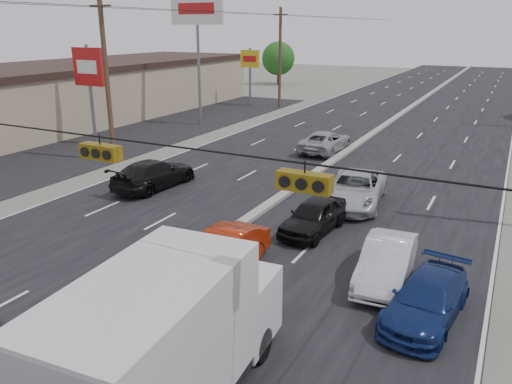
% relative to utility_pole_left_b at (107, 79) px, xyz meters
% --- Properties ---
extents(ground, '(200.00, 200.00, 0.00)m').
position_rel_utility_pole_left_b_xyz_m(ground, '(12.50, -15.00, -5.11)').
color(ground, '#606356').
rests_on(ground, ground).
extents(road_surface, '(20.00, 160.00, 0.02)m').
position_rel_utility_pole_left_b_xyz_m(road_surface, '(12.50, 15.00, -5.11)').
color(road_surface, black).
rests_on(road_surface, ground).
extents(center_median, '(0.50, 160.00, 0.20)m').
position_rel_utility_pole_left_b_xyz_m(center_median, '(12.50, 15.00, -5.01)').
color(center_median, gray).
rests_on(center_median, ground).
extents(strip_mall, '(12.00, 42.00, 4.60)m').
position_rel_utility_pole_left_b_xyz_m(strip_mall, '(-13.50, 10.00, -2.81)').
color(strip_mall, tan).
rests_on(strip_mall, ground).
extents(parking_lot, '(10.00, 42.00, 0.02)m').
position_rel_utility_pole_left_b_xyz_m(parking_lot, '(-4.50, 10.00, -5.11)').
color(parking_lot, black).
rests_on(parking_lot, ground).
extents(utility_pole_left_b, '(1.60, 0.30, 10.00)m').
position_rel_utility_pole_left_b_xyz_m(utility_pole_left_b, '(0.00, 0.00, 0.00)').
color(utility_pole_left_b, '#422D1E').
rests_on(utility_pole_left_b, ground).
extents(utility_pole_left_c, '(1.60, 0.30, 10.00)m').
position_rel_utility_pole_left_b_xyz_m(utility_pole_left_c, '(0.00, 25.00, 0.00)').
color(utility_pole_left_c, '#422D1E').
rests_on(utility_pole_left_c, ground).
extents(traffic_signals, '(25.00, 0.30, 0.54)m').
position_rel_utility_pole_left_b_xyz_m(traffic_signals, '(13.90, -15.00, 0.39)').
color(traffic_signals, black).
rests_on(traffic_signals, ground).
extents(pole_sign_mid, '(2.60, 0.25, 7.00)m').
position_rel_utility_pole_left_b_xyz_m(pole_sign_mid, '(-4.50, 3.00, 0.01)').
color(pole_sign_mid, slate).
rests_on(pole_sign_mid, ground).
extents(pole_sign_billboard, '(5.00, 0.25, 11.00)m').
position_rel_utility_pole_left_b_xyz_m(pole_sign_billboard, '(-2.00, 13.00, 3.76)').
color(pole_sign_billboard, slate).
rests_on(pole_sign_billboard, ground).
extents(pole_sign_far, '(2.20, 0.25, 6.00)m').
position_rel_utility_pole_left_b_xyz_m(pole_sign_far, '(-3.50, 25.00, -0.70)').
color(pole_sign_far, slate).
rests_on(pole_sign_far, ground).
extents(tree_left_far, '(4.80, 4.80, 6.12)m').
position_rel_utility_pole_left_b_xyz_m(tree_left_far, '(-9.50, 45.00, -1.39)').
color(tree_left_far, '#382619').
rests_on(tree_left_far, ground).
extents(box_truck, '(3.00, 7.24, 3.59)m').
position_rel_utility_pole_left_b_xyz_m(box_truck, '(16.48, -16.07, -3.27)').
color(box_truck, black).
rests_on(box_truck, ground).
extents(tan_sedan, '(2.16, 4.94, 1.41)m').
position_rel_utility_pole_left_b_xyz_m(tan_sedan, '(15.50, -16.38, -4.40)').
color(tan_sedan, olive).
rests_on(tan_sedan, ground).
extents(red_sedan, '(1.76, 4.31, 1.39)m').
position_rel_utility_pole_left_b_xyz_m(red_sedan, '(13.90, -9.64, -4.41)').
color(red_sedan, '#A02209').
rests_on(red_sedan, ground).
extents(queue_car_a, '(1.99, 4.20, 1.39)m').
position_rel_utility_pole_left_b_xyz_m(queue_car_a, '(15.50, -5.00, -4.41)').
color(queue_car_a, black).
rests_on(queue_car_a, ground).
extents(queue_car_b, '(1.81, 4.45, 1.43)m').
position_rel_utility_pole_left_b_xyz_m(queue_car_b, '(19.20, -7.88, -4.39)').
color(queue_car_b, silver).
rests_on(queue_car_b, ground).
extents(queue_car_c, '(3.19, 5.77, 1.53)m').
position_rel_utility_pole_left_b_xyz_m(queue_car_c, '(16.00, -0.86, -4.34)').
color(queue_car_c, '#B2B4BA').
rests_on(queue_car_c, ground).
extents(queue_car_d, '(2.26, 4.54, 1.27)m').
position_rel_utility_pole_left_b_xyz_m(queue_car_d, '(20.78, -9.62, -4.47)').
color(queue_car_d, navy).
rests_on(queue_car_d, ground).
extents(oncoming_near, '(2.43, 5.28, 1.50)m').
position_rel_utility_pole_left_b_xyz_m(oncoming_near, '(5.80, -3.22, -4.36)').
color(oncoming_near, black).
rests_on(oncoming_near, ground).
extents(oncoming_far, '(2.44, 5.17, 1.43)m').
position_rel_utility_pole_left_b_xyz_m(oncoming_far, '(11.10, 8.50, -4.39)').
color(oncoming_far, '#989A9F').
rests_on(oncoming_far, ground).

